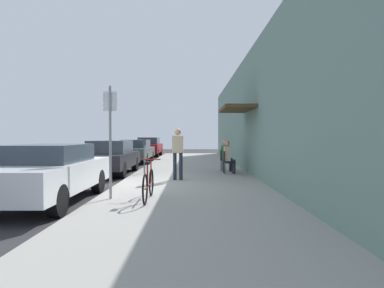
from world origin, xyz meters
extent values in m
plane|color=#2D2D30|center=(0.00, 0.00, 0.00)|extent=(60.00, 60.00, 0.00)
cube|color=#9E9B93|center=(2.25, 2.00, 0.06)|extent=(4.50, 32.00, 0.12)
cube|color=gray|center=(4.65, 2.00, 2.44)|extent=(0.30, 32.00, 4.88)
cube|color=#4C381E|center=(3.95, 2.50, 2.60)|extent=(1.10, 2.80, 0.12)
cube|color=silver|center=(-1.10, -2.27, 0.64)|extent=(1.80, 4.40, 0.63)
cube|color=#333D47|center=(-1.10, -2.12, 1.16)|extent=(1.48, 2.11, 0.42)
cylinder|color=black|center=(-0.31, -0.90, 0.32)|extent=(0.22, 0.64, 0.64)
cylinder|color=black|center=(-1.89, -0.90, 0.32)|extent=(0.22, 0.64, 0.64)
cylinder|color=black|center=(-0.31, -3.63, 0.32)|extent=(0.22, 0.64, 0.64)
cube|color=black|center=(-1.10, 3.57, 0.60)|extent=(1.80, 4.40, 0.56)
cube|color=#333D47|center=(-1.10, 3.72, 1.13)|extent=(1.48, 2.11, 0.51)
cylinder|color=black|center=(-0.31, 4.93, 0.32)|extent=(0.22, 0.64, 0.64)
cylinder|color=black|center=(-1.89, 4.93, 0.32)|extent=(0.22, 0.64, 0.64)
cylinder|color=black|center=(-0.31, 2.21, 0.32)|extent=(0.22, 0.64, 0.64)
cylinder|color=black|center=(-1.89, 2.21, 0.32)|extent=(0.22, 0.64, 0.64)
cube|color=#47514C|center=(-1.10, 9.66, 0.60)|extent=(1.80, 4.40, 0.57)
cube|color=#333D47|center=(-1.10, 9.81, 1.12)|extent=(1.48, 2.11, 0.47)
cylinder|color=black|center=(-0.31, 11.03, 0.32)|extent=(0.22, 0.64, 0.64)
cylinder|color=black|center=(-1.89, 11.03, 0.32)|extent=(0.22, 0.64, 0.64)
cylinder|color=black|center=(-0.31, 8.30, 0.32)|extent=(0.22, 0.64, 0.64)
cylinder|color=black|center=(-1.89, 8.30, 0.32)|extent=(0.22, 0.64, 0.64)
cube|color=maroon|center=(-1.10, 15.80, 0.64)|extent=(1.80, 4.40, 0.64)
cube|color=#333D47|center=(-1.10, 15.95, 1.22)|extent=(1.48, 2.11, 0.51)
cylinder|color=black|center=(-0.31, 17.16, 0.32)|extent=(0.22, 0.64, 0.64)
cylinder|color=black|center=(-1.89, 17.16, 0.32)|extent=(0.22, 0.64, 0.64)
cylinder|color=black|center=(-0.31, 14.43, 0.32)|extent=(0.22, 0.64, 0.64)
cylinder|color=black|center=(-1.89, 14.43, 0.32)|extent=(0.22, 0.64, 0.64)
cylinder|color=slate|center=(0.45, 2.73, 0.67)|extent=(0.07, 0.07, 1.10)
cube|color=#383D42|center=(0.45, 2.73, 1.33)|extent=(0.12, 0.10, 0.22)
cylinder|color=gray|center=(0.40, -2.37, 1.42)|extent=(0.06, 0.06, 2.60)
cube|color=white|center=(0.40, -2.35, 2.37)|extent=(0.32, 0.02, 0.44)
torus|color=black|center=(1.30, -2.01, 0.45)|extent=(0.04, 0.66, 0.66)
torus|color=black|center=(1.30, -3.06, 0.45)|extent=(0.04, 0.66, 0.66)
cylinder|color=maroon|center=(1.30, -2.54, 0.45)|extent=(0.04, 1.05, 0.04)
cylinder|color=maroon|center=(1.30, -2.69, 0.70)|extent=(0.04, 0.04, 0.50)
cube|color=black|center=(1.30, -2.69, 0.97)|extent=(0.10, 0.20, 0.06)
cylinder|color=maroon|center=(1.30, -2.06, 0.73)|extent=(0.03, 0.03, 0.56)
cylinder|color=maroon|center=(1.30, -2.06, 1.01)|extent=(0.46, 0.03, 0.03)
cylinder|color=black|center=(3.90, 2.96, 0.34)|extent=(0.04, 0.04, 0.45)
cylinder|color=black|center=(3.92, 2.58, 0.34)|extent=(0.04, 0.04, 0.45)
cylinder|color=black|center=(3.52, 2.94, 0.34)|extent=(0.04, 0.04, 0.45)
cylinder|color=black|center=(3.54, 2.56, 0.34)|extent=(0.04, 0.04, 0.45)
cube|color=black|center=(3.72, 2.76, 0.59)|extent=(0.46, 0.46, 0.03)
cube|color=black|center=(3.51, 2.75, 0.79)|extent=(0.05, 0.44, 0.40)
cylinder|color=#232838|center=(3.89, 2.87, 0.35)|extent=(0.11, 0.11, 0.47)
cylinder|color=#232838|center=(3.76, 2.86, 0.59)|extent=(0.37, 0.16, 0.14)
cylinder|color=#232838|center=(3.90, 2.67, 0.35)|extent=(0.11, 0.11, 0.47)
cylinder|color=#232838|center=(3.77, 2.66, 0.59)|extent=(0.37, 0.16, 0.14)
cube|color=#CCB28C|center=(3.64, 2.76, 0.89)|extent=(0.24, 0.37, 0.56)
sphere|color=tan|center=(3.64, 2.76, 1.30)|extent=(0.22, 0.22, 0.22)
cylinder|color=black|center=(3.95, 3.85, 0.34)|extent=(0.04, 0.04, 0.45)
cylinder|color=black|center=(3.85, 3.48, 0.34)|extent=(0.04, 0.04, 0.45)
cylinder|color=black|center=(3.59, 3.95, 0.34)|extent=(0.04, 0.04, 0.45)
cylinder|color=black|center=(3.48, 3.59, 0.34)|extent=(0.04, 0.04, 0.45)
cube|color=black|center=(3.72, 3.72, 0.59)|extent=(0.54, 0.54, 0.03)
cube|color=black|center=(3.52, 3.77, 0.79)|extent=(0.15, 0.43, 0.40)
cylinder|color=#232838|center=(3.92, 3.76, 0.35)|extent=(0.11, 0.11, 0.47)
cylinder|color=#232838|center=(3.79, 3.80, 0.59)|extent=(0.38, 0.23, 0.14)
cylinder|color=#232838|center=(3.86, 3.57, 0.35)|extent=(0.11, 0.11, 0.47)
cylinder|color=#232838|center=(3.74, 3.61, 0.59)|extent=(0.38, 0.23, 0.14)
cube|color=#267233|center=(3.64, 3.74, 0.89)|extent=(0.31, 0.41, 0.56)
sphere|color=tan|center=(3.64, 3.74, 1.30)|extent=(0.22, 0.22, 0.22)
cylinder|color=#232838|center=(1.71, 0.91, 0.57)|extent=(0.12, 0.12, 0.90)
cylinder|color=#232838|center=(1.91, 0.91, 0.57)|extent=(0.12, 0.12, 0.90)
cube|color=#CCB28C|center=(1.81, 0.91, 1.30)|extent=(0.36, 0.22, 0.56)
sphere|color=tan|center=(1.81, 0.91, 1.71)|extent=(0.22, 0.22, 0.22)
camera|label=1|loc=(2.28, -9.94, 1.56)|focal=30.80mm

